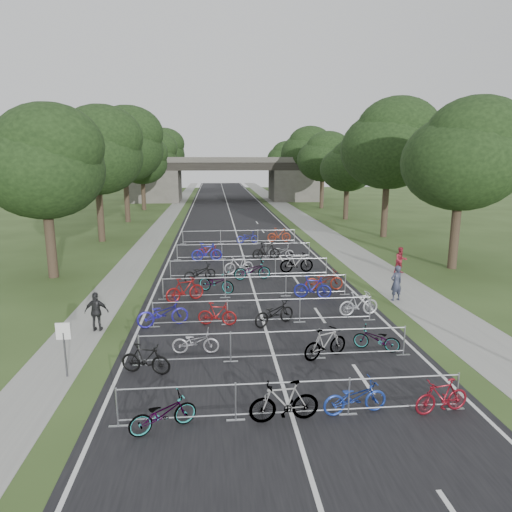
# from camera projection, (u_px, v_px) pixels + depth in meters

# --- Properties ---
(ground) EXTENTS (200.00, 200.00, 0.00)m
(ground) POSITION_uv_depth(u_px,v_px,m) (292.00, 418.00, 12.30)
(ground) COLOR #32461E
(ground) RESTS_ON ground
(road) EXTENTS (11.00, 140.00, 0.01)m
(road) POSITION_uv_depth(u_px,v_px,m) (229.00, 211.00, 60.98)
(road) COLOR black
(road) RESTS_ON ground
(sidewalk_right) EXTENTS (3.00, 140.00, 0.01)m
(sidewalk_right) POSITION_uv_depth(u_px,v_px,m) (288.00, 210.00, 61.70)
(sidewalk_right) COLOR gray
(sidewalk_right) RESTS_ON ground
(sidewalk_left) EXTENTS (2.00, 140.00, 0.01)m
(sidewalk_left) POSITION_uv_depth(u_px,v_px,m) (173.00, 211.00, 60.32)
(sidewalk_left) COLOR gray
(sidewalk_left) RESTS_ON ground
(lane_markings) EXTENTS (0.12, 140.00, 0.00)m
(lane_markings) POSITION_uv_depth(u_px,v_px,m) (229.00, 211.00, 60.99)
(lane_markings) COLOR silver
(lane_markings) RESTS_ON ground
(overpass_bridge) EXTENTS (31.00, 8.00, 7.05)m
(overpass_bridge) POSITION_uv_depth(u_px,v_px,m) (226.00, 179.00, 74.85)
(overpass_bridge) COLOR #4C4A44
(overpass_bridge) RESTS_ON ground
(park_sign) EXTENTS (0.45, 0.06, 1.83)m
(park_sign) POSITION_uv_depth(u_px,v_px,m) (64.00, 340.00, 14.35)
(park_sign) COLOR #4C4C51
(park_sign) RESTS_ON ground
(tree_left_0) EXTENTS (6.72, 6.72, 10.25)m
(tree_left_0) POSITION_uv_depth(u_px,v_px,m) (45.00, 165.00, 25.43)
(tree_left_0) COLOR #33261C
(tree_left_0) RESTS_ON ground
(tree_right_0) EXTENTS (7.17, 7.17, 10.93)m
(tree_right_0) POSITION_uv_depth(u_px,v_px,m) (464.00, 157.00, 27.52)
(tree_right_0) COLOR #33261C
(tree_right_0) RESTS_ON ground
(tree_left_1) EXTENTS (7.56, 7.56, 11.53)m
(tree_left_1) POSITION_uv_depth(u_px,v_px,m) (97.00, 153.00, 36.95)
(tree_left_1) COLOR #33261C
(tree_left_1) RESTS_ON ground
(tree_right_1) EXTENTS (8.18, 8.18, 12.47)m
(tree_right_1) POSITION_uv_depth(u_px,v_px,m) (390.00, 146.00, 39.00)
(tree_right_1) COLOR #33261C
(tree_right_1) RESTS_ON ground
(tree_left_2) EXTENTS (8.40, 8.40, 12.81)m
(tree_left_2) POSITION_uv_depth(u_px,v_px,m) (125.00, 146.00, 48.46)
(tree_left_2) COLOR #33261C
(tree_left_2) RESTS_ON ground
(tree_right_2) EXTENTS (6.16, 6.16, 9.39)m
(tree_right_2) POSITION_uv_depth(u_px,v_px,m) (349.00, 167.00, 51.10)
(tree_right_2) COLOR #33261C
(tree_right_2) RESTS_ON ground
(tree_left_3) EXTENTS (6.72, 6.72, 10.25)m
(tree_left_3) POSITION_uv_depth(u_px,v_px,m) (142.00, 161.00, 60.49)
(tree_left_3) COLOR #33261C
(tree_left_3) RESTS_ON ground
(tree_right_3) EXTENTS (7.17, 7.17, 10.93)m
(tree_right_3) POSITION_uv_depth(u_px,v_px,m) (324.00, 158.00, 62.58)
(tree_right_3) COLOR #33261C
(tree_right_3) RESTS_ON ground
(tree_left_4) EXTENTS (7.56, 7.56, 11.53)m
(tree_left_4) POSITION_uv_depth(u_px,v_px,m) (154.00, 155.00, 72.00)
(tree_left_4) COLOR #33261C
(tree_left_4) RESTS_ON ground
(tree_right_4) EXTENTS (8.18, 8.18, 12.47)m
(tree_right_4) POSITION_uv_depth(u_px,v_px,m) (307.00, 152.00, 74.05)
(tree_right_4) COLOR #33261C
(tree_right_4) RESTS_ON ground
(tree_left_5) EXTENTS (8.40, 8.40, 12.81)m
(tree_left_5) POSITION_uv_depth(u_px,v_px,m) (162.00, 151.00, 83.51)
(tree_left_5) COLOR #33261C
(tree_left_5) RESTS_ON ground
(tree_right_5) EXTENTS (6.16, 6.16, 9.39)m
(tree_right_5) POSITION_uv_depth(u_px,v_px,m) (294.00, 163.00, 86.15)
(tree_right_5) COLOR #33261C
(tree_right_5) RESTS_ON ground
(tree_left_6) EXTENTS (6.72, 6.72, 10.25)m
(tree_left_6) POSITION_uv_depth(u_px,v_px,m) (169.00, 160.00, 95.54)
(tree_left_6) COLOR #33261C
(tree_left_6) RESTS_ON ground
(tree_right_6) EXTENTS (7.17, 7.17, 10.93)m
(tree_right_6) POSITION_uv_depth(u_px,v_px,m) (284.00, 158.00, 97.63)
(tree_right_6) COLOR #33261C
(tree_right_6) RESTS_ON ground
(barrier_row_0) EXTENTS (9.70, 0.08, 1.10)m
(barrier_row_0) POSITION_uv_depth(u_px,v_px,m) (293.00, 399.00, 12.19)
(barrier_row_0) COLOR #ADB0B5
(barrier_row_0) RESTS_ON ground
(barrier_row_1) EXTENTS (9.70, 0.08, 1.10)m
(barrier_row_1) POSITION_uv_depth(u_px,v_px,m) (275.00, 346.00, 15.69)
(barrier_row_1) COLOR #ADB0B5
(barrier_row_1) RESTS_ON ground
(barrier_row_2) EXTENTS (9.70, 0.08, 1.10)m
(barrier_row_2) POSITION_uv_depth(u_px,v_px,m) (264.00, 311.00, 19.20)
(barrier_row_2) COLOR #ADB0B5
(barrier_row_2) RESTS_ON ground
(barrier_row_3) EXTENTS (9.70, 0.08, 1.10)m
(barrier_row_3) POSITION_uv_depth(u_px,v_px,m) (256.00, 287.00, 22.90)
(barrier_row_3) COLOR #ADB0B5
(barrier_row_3) RESTS_ON ground
(barrier_row_4) EXTENTS (9.70, 0.08, 1.10)m
(barrier_row_4) POSITION_uv_depth(u_px,v_px,m) (250.00, 268.00, 26.79)
(barrier_row_4) COLOR #ADB0B5
(barrier_row_4) RESTS_ON ground
(barrier_row_5) EXTENTS (9.70, 0.08, 1.10)m
(barrier_row_5) POSITION_uv_depth(u_px,v_px,m) (244.00, 251.00, 31.66)
(barrier_row_5) COLOR #ADB0B5
(barrier_row_5) RESTS_ON ground
(barrier_row_6) EXTENTS (9.70, 0.08, 1.10)m
(barrier_row_6) POSITION_uv_depth(u_px,v_px,m) (239.00, 237.00, 37.50)
(barrier_row_6) COLOR #ADB0B5
(barrier_row_6) RESTS_ON ground
(bike_0) EXTENTS (1.88, 1.29, 0.94)m
(bike_0) POSITION_uv_depth(u_px,v_px,m) (163.00, 414.00, 11.65)
(bike_0) COLOR #ADB0B5
(bike_0) RESTS_ON ground
(bike_1) EXTENTS (1.92, 0.67, 1.13)m
(bike_1) POSITION_uv_depth(u_px,v_px,m) (284.00, 402.00, 12.03)
(bike_1) COLOR #ADB0B5
(bike_1) RESTS_ON ground
(bike_2) EXTENTS (1.89, 0.86, 0.96)m
(bike_2) POSITION_uv_depth(u_px,v_px,m) (355.00, 397.00, 12.42)
(bike_2) COLOR #1B3697
(bike_2) RESTS_ON ground
(bike_3) EXTENTS (1.69, 0.74, 0.98)m
(bike_3) POSITION_uv_depth(u_px,v_px,m) (442.00, 397.00, 12.43)
(bike_3) COLOR maroon
(bike_3) RESTS_ON ground
(bike_4) EXTENTS (1.76, 0.95, 1.02)m
(bike_4) POSITION_uv_depth(u_px,v_px,m) (146.00, 359.00, 14.71)
(bike_4) COLOR black
(bike_4) RESTS_ON ground
(bike_5) EXTENTS (1.71, 0.68, 0.88)m
(bike_5) POSITION_uv_depth(u_px,v_px,m) (196.00, 342.00, 16.27)
(bike_5) COLOR #9B9AA1
(bike_5) RESTS_ON ground
(bike_6) EXTENTS (1.86, 1.23, 1.09)m
(bike_6) POSITION_uv_depth(u_px,v_px,m) (325.00, 343.00, 15.87)
(bike_6) COLOR #ADB0B5
(bike_6) RESTS_ON ground
(bike_7) EXTENTS (1.75, 1.28, 0.88)m
(bike_7) POSITION_uv_depth(u_px,v_px,m) (377.00, 339.00, 16.52)
(bike_7) COLOR #ADB0B5
(bike_7) RESTS_ON ground
(bike_8) EXTENTS (2.26, 1.31, 1.12)m
(bike_8) POSITION_uv_depth(u_px,v_px,m) (163.00, 313.00, 18.91)
(bike_8) COLOR #221B98
(bike_8) RESTS_ON ground
(bike_9) EXTENTS (1.70, 0.75, 0.99)m
(bike_9) POSITION_uv_depth(u_px,v_px,m) (217.00, 314.00, 19.01)
(bike_9) COLOR maroon
(bike_9) RESTS_ON ground
(bike_10) EXTENTS (2.07, 1.61, 1.05)m
(bike_10) POSITION_uv_depth(u_px,v_px,m) (274.00, 313.00, 19.06)
(bike_10) COLOR black
(bike_10) RESTS_ON ground
(bike_11) EXTENTS (1.89, 0.77, 1.10)m
(bike_11) POSITION_uv_depth(u_px,v_px,m) (359.00, 304.00, 20.18)
(bike_11) COLOR #B2B4BB
(bike_11) RESTS_ON ground
(bike_12) EXTENTS (2.02, 1.36, 1.19)m
(bike_12) POSITION_uv_depth(u_px,v_px,m) (185.00, 290.00, 22.19)
(bike_12) COLOR maroon
(bike_12) RESTS_ON ground
(bike_13) EXTENTS (2.17, 1.73, 1.10)m
(bike_13) POSITION_uv_depth(u_px,v_px,m) (216.00, 282.00, 23.70)
(bike_13) COLOR #ADB0B5
(bike_13) RESTS_ON ground
(bike_14) EXTENTS (1.96, 1.02, 1.13)m
(bike_14) POSITION_uv_depth(u_px,v_px,m) (313.00, 287.00, 22.68)
(bike_14) COLOR navy
(bike_14) RESTS_ON ground
(bike_15) EXTENTS (2.11, 0.85, 1.08)m
(bike_15) POSITION_uv_depth(u_px,v_px,m) (324.00, 280.00, 24.07)
(bike_15) COLOR maroon
(bike_15) RESTS_ON ground
(bike_16) EXTENTS (2.05, 1.45, 1.02)m
(bike_16) POSITION_uv_depth(u_px,v_px,m) (200.00, 273.00, 25.81)
(bike_16) COLOR black
(bike_16) RESTS_ON ground
(bike_17) EXTENTS (1.91, 0.95, 1.11)m
(bike_17) POSITION_uv_depth(u_px,v_px,m) (239.00, 265.00, 27.54)
(bike_17) COLOR #A2A2A9
(bike_17) RESTS_ON ground
(bike_18) EXTENTS (2.23, 1.04, 1.13)m
(bike_18) POSITION_uv_depth(u_px,v_px,m) (252.00, 270.00, 26.19)
(bike_18) COLOR #ADB0B5
(bike_18) RESTS_ON ground
(bike_19) EXTENTS (2.12, 0.75, 1.25)m
(bike_19) POSITION_uv_depth(u_px,v_px,m) (297.00, 263.00, 27.82)
(bike_19) COLOR #ADB0B5
(bike_19) RESTS_ON ground
(bike_20) EXTENTS (2.14, 0.79, 1.26)m
(bike_20) POSITION_uv_depth(u_px,v_px,m) (207.00, 252.00, 30.90)
(bike_20) COLOR #1C1F9D
(bike_20) RESTS_ON ground
(bike_21) EXTENTS (1.89, 1.05, 0.94)m
(bike_21) POSITION_uv_depth(u_px,v_px,m) (209.00, 251.00, 32.11)
(bike_21) COLOR maroon
(bike_21) RESTS_ON ground
(bike_22) EXTENTS (2.00, 0.80, 1.17)m
(bike_22) POSITION_uv_depth(u_px,v_px,m) (266.00, 251.00, 31.40)
(bike_22) COLOR black
(bike_22) RESTS_ON ground
(bike_23) EXTENTS (1.92, 1.15, 0.95)m
(bike_23) POSITION_uv_depth(u_px,v_px,m) (281.00, 251.00, 31.89)
(bike_23) COLOR #A3A4AA
(bike_23) RESTS_ON ground
(bike_26) EXTENTS (1.93, 1.00, 0.96)m
(bike_26) POSITION_uv_depth(u_px,v_px,m) (247.00, 237.00, 37.55)
(bike_26) COLOR #1B1D99
(bike_26) RESTS_ON ground
(bike_27) EXTENTS (1.97, 0.59, 1.18)m
(bike_27) POSITION_uv_depth(u_px,v_px,m) (279.00, 235.00, 38.10)
(bike_27) COLOR maroon
(bike_27) RESTS_ON ground
(pedestrian_a) EXTENTS (0.73, 0.58, 1.76)m
(pedestrian_a) POSITION_uv_depth(u_px,v_px,m) (396.00, 283.00, 22.27)
(pedestrian_a) COLOR #2F3346
(pedestrian_a) RESTS_ON ground
(pedestrian_b) EXTENTS (0.79, 0.63, 1.61)m
(pedestrian_b) POSITION_uv_depth(u_px,v_px,m) (401.00, 260.00, 27.61)
(pedestrian_b) COLOR maroon
(pedestrian_b) RESTS_ON ground
(pedestrian_c) EXTENTS (0.96, 0.42, 1.61)m
(pedestrian_c) POSITION_uv_depth(u_px,v_px,m) (97.00, 312.00, 18.34)
(pedestrian_c) COLOR black
(pedestrian_c) RESTS_ON ground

